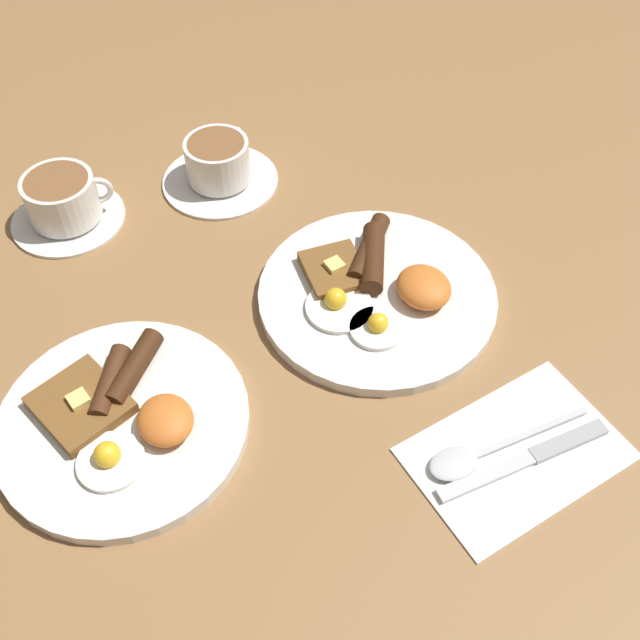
% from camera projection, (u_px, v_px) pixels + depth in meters
% --- Properties ---
extents(ground_plane, '(3.00, 3.00, 0.00)m').
position_uv_depth(ground_plane, '(377.00, 300.00, 0.90)').
color(ground_plane, olive).
extents(breakfast_plate_near, '(0.28, 0.28, 0.05)m').
position_uv_depth(breakfast_plate_near, '(377.00, 291.00, 0.89)').
color(breakfast_plate_near, silver).
rests_on(breakfast_plate_near, ground_plane).
extents(breakfast_plate_far, '(0.26, 0.26, 0.04)m').
position_uv_depth(breakfast_plate_far, '(123.00, 419.00, 0.78)').
color(breakfast_plate_far, silver).
rests_on(breakfast_plate_far, ground_plane).
extents(teacup_near, '(0.16, 0.16, 0.07)m').
position_uv_depth(teacup_near, '(219.00, 166.00, 1.02)').
color(teacup_near, silver).
rests_on(teacup_near, ground_plane).
extents(teacup_far, '(0.15, 0.15, 0.07)m').
position_uv_depth(teacup_far, '(64.00, 203.00, 0.97)').
color(teacup_far, silver).
rests_on(teacup_far, ground_plane).
extents(napkin, '(0.17, 0.23, 0.01)m').
position_uv_depth(napkin, '(516.00, 453.00, 0.76)').
color(napkin, white).
rests_on(napkin, ground_plane).
extents(knife, '(0.02, 0.20, 0.01)m').
position_uv_depth(knife, '(534.00, 456.00, 0.76)').
color(knife, silver).
rests_on(knife, napkin).
extents(spoon, '(0.04, 0.19, 0.01)m').
position_uv_depth(spoon, '(470.00, 457.00, 0.75)').
color(spoon, silver).
rests_on(spoon, napkin).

